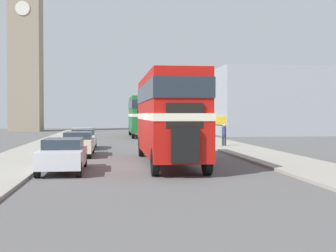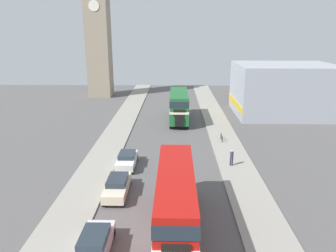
% 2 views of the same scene
% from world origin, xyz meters
% --- Properties ---
extents(ground_plane, '(120.00, 120.00, 0.00)m').
position_xyz_m(ground_plane, '(0.00, 0.00, 0.00)').
color(ground_plane, '#565454').
extents(sidewalk_right, '(3.50, 120.00, 0.12)m').
position_xyz_m(sidewalk_right, '(6.75, 0.00, 0.06)').
color(sidewalk_right, gray).
rests_on(sidewalk_right, ground_plane).
extents(sidewalk_left, '(3.50, 120.00, 0.12)m').
position_xyz_m(sidewalk_left, '(-6.75, 0.00, 0.06)').
color(sidewalk_left, gray).
rests_on(sidewalk_left, ground_plane).
extents(double_decker_bus, '(2.38, 10.73, 4.25)m').
position_xyz_m(double_decker_bus, '(0.80, 1.02, 2.54)').
color(double_decker_bus, '#B2140F').
rests_on(double_decker_bus, ground_plane).
extents(bus_distant, '(2.57, 9.87, 4.24)m').
position_xyz_m(bus_distant, '(1.30, 28.43, 2.53)').
color(bus_distant, '#1E602D').
rests_on(bus_distant, ground_plane).
extents(car_parked_near, '(1.76, 4.58, 1.39)m').
position_xyz_m(car_parked_near, '(-3.96, -1.45, 0.73)').
color(car_parked_near, silver).
rests_on(car_parked_near, ground_plane).
extents(car_parked_mid, '(1.72, 4.60, 1.39)m').
position_xyz_m(car_parked_mid, '(-3.88, 6.12, 0.73)').
color(car_parked_mid, beige).
rests_on(car_parked_mid, ground_plane).
extents(car_parked_far, '(1.70, 4.10, 1.36)m').
position_xyz_m(car_parked_far, '(-3.90, 11.72, 0.72)').
color(car_parked_far, white).
rests_on(car_parked_far, ground_plane).
extents(pedestrian_walking, '(0.32, 0.32, 1.60)m').
position_xyz_m(pedestrian_walking, '(6.24, 11.90, 1.02)').
color(pedestrian_walking, '#282833').
rests_on(pedestrian_walking, sidewalk_right).
extents(bicycle_on_pavement, '(0.05, 1.76, 0.78)m').
position_xyz_m(bicycle_on_pavement, '(6.32, 19.38, 0.48)').
color(bicycle_on_pavement, black).
rests_on(bicycle_on_pavement, sidewalk_right).
extents(church_tower, '(4.49, 4.49, 30.94)m').
position_xyz_m(church_tower, '(-14.00, 46.87, 15.81)').
color(church_tower, gray).
rests_on(church_tower, ground_plane).
extents(shop_building_block, '(14.80, 11.86, 7.77)m').
position_xyz_m(shop_building_block, '(17.57, 32.95, 3.88)').
color(shop_building_block, '#999EA8').
rests_on(shop_building_block, ground_plane).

